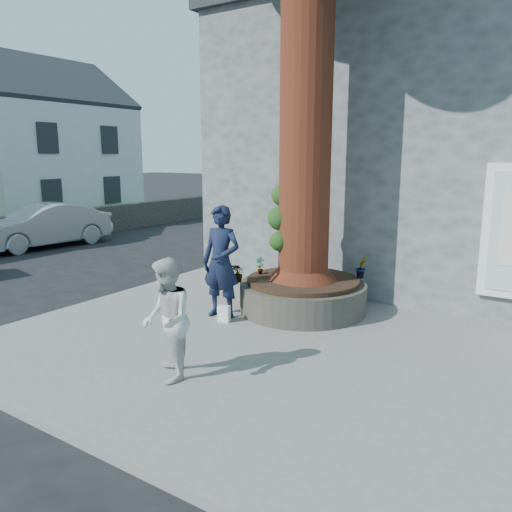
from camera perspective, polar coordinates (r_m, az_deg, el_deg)
The scene contains 14 objects.
ground at distance 8.17m, azimuth -6.52°, elevation -9.58°, with size 120.00×120.00×0.00m, color black.
pavement at distance 8.15m, azimuth 6.34°, elevation -9.17°, with size 9.00×8.00×0.12m, color slate.
yellow_line at distance 10.90m, azimuth -15.55°, elevation -4.53°, with size 0.10×30.00×0.01m, color yellow.
stone_shop at distance 13.25m, azimuth 23.29°, elevation 11.54°, with size 10.30×8.30×6.30m.
planter at distance 9.19m, azimuth 5.34°, elevation -4.45°, with size 2.30×2.30×0.60m.
cottage_far at distance 25.52m, azimuth -24.41°, elevation 12.37°, with size 7.30×7.40×8.75m.
man at distance 8.66m, azimuth -3.99°, elevation -0.70°, with size 0.72×0.47×1.97m, color black.
woman at distance 6.37m, azimuth -10.17°, elevation -7.20°, with size 0.76×0.59×1.56m, color silver.
shopping_bag at distance 8.60m, azimuth -3.69°, elevation -6.60°, with size 0.20×0.12×0.28m, color white.
car_silver at distance 17.51m, azimuth -23.09°, elevation 3.21°, with size 1.48×4.23×1.40m, color #96999D.
plant_a at distance 9.39m, azimuth 0.45°, elevation -1.09°, with size 0.17×0.12×0.33m, color gray.
plant_b at distance 9.30m, azimuth 11.91°, elevation -1.28°, with size 0.21×0.21×0.39m, color gray.
plant_c at distance 8.81m, azimuth -2.11°, elevation -1.97°, with size 0.18×0.18×0.32m, color gray.
plant_d at distance 8.81m, azimuth -2.11°, elevation -2.00°, with size 0.28×0.25×0.31m, color gray.
Camera 1 is at (4.93, -5.83, 2.91)m, focal length 35.00 mm.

